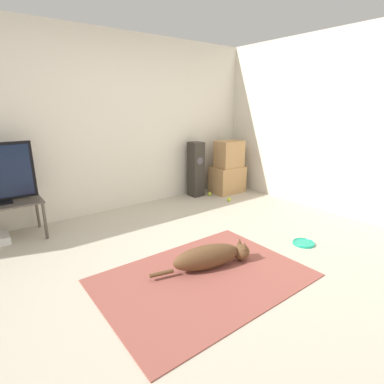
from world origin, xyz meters
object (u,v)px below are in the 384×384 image
object	(u,v)px
dog	(211,256)
tennis_ball_by_boxes	(210,194)
frisbee	(304,243)
cardboard_box_upper	(229,154)
tennis_ball_near_speaker	(229,199)
cardboard_box_lower	(227,180)
floor_speaker	(196,169)

from	to	relation	value
dog	tennis_ball_by_boxes	size ratio (longest dim) A/B	15.69
frisbee	tennis_ball_by_boxes	world-z (taller)	tennis_ball_by_boxes
cardboard_box_upper	tennis_ball_near_speaker	world-z (taller)	cardboard_box_upper
dog	tennis_ball_by_boxes	world-z (taller)	dog
cardboard_box_lower	tennis_ball_by_boxes	world-z (taller)	cardboard_box_lower
floor_speaker	tennis_ball_by_boxes	world-z (taller)	floor_speaker
frisbee	tennis_ball_by_boxes	size ratio (longest dim) A/B	3.74
cardboard_box_upper	dog	bearing A→B (deg)	-137.35
cardboard_box_lower	floor_speaker	bearing A→B (deg)	163.76
cardboard_box_lower	floor_speaker	distance (m)	0.66
frisbee	tennis_ball_by_boxes	xyz separation A→B (m)	(0.39, 2.13, 0.02)
cardboard_box_lower	tennis_ball_near_speaker	size ratio (longest dim) A/B	8.95
frisbee	cardboard_box_upper	size ratio (longest dim) A/B	0.52
cardboard_box_lower	tennis_ball_by_boxes	size ratio (longest dim) A/B	8.95
cardboard_box_lower	cardboard_box_upper	distance (m)	0.47
dog	cardboard_box_lower	world-z (taller)	cardboard_box_lower
cardboard_box_upper	floor_speaker	bearing A→B (deg)	162.46
dog	tennis_ball_by_boxes	bearing A→B (deg)	49.77
frisbee	cardboard_box_lower	size ratio (longest dim) A/B	0.42
frisbee	tennis_ball_near_speaker	distance (m)	1.74
tennis_ball_near_speaker	frisbee	bearing A→B (deg)	-104.37
cardboard_box_lower	tennis_ball_by_boxes	distance (m)	0.45
dog	cardboard_box_upper	size ratio (longest dim) A/B	2.19
dog	cardboard_box_upper	world-z (taller)	cardboard_box_upper
dog	cardboard_box_lower	size ratio (longest dim) A/B	1.75
floor_speaker	cardboard_box_lower	bearing A→B (deg)	-16.24
cardboard_box_upper	tennis_ball_by_boxes	world-z (taller)	cardboard_box_upper
frisbee	dog	bearing A→B (deg)	168.11
cardboard_box_lower	tennis_ball_near_speaker	distance (m)	0.59
floor_speaker	tennis_ball_by_boxes	bearing A→B (deg)	-39.55
cardboard_box_lower	dog	bearing A→B (deg)	-136.94
floor_speaker	tennis_ball_by_boxes	size ratio (longest dim) A/B	14.30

